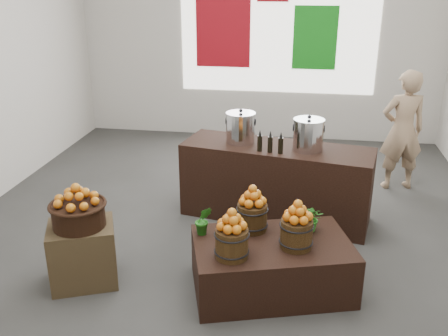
% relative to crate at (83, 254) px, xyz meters
% --- Properties ---
extents(ground, '(7.00, 7.00, 0.00)m').
position_rel_crate_xyz_m(ground, '(1.14, 1.20, -0.29)').
color(ground, '#343432').
rests_on(ground, ground).
extents(back_wall, '(6.00, 0.04, 4.00)m').
position_rel_crate_xyz_m(back_wall, '(1.14, 4.70, 1.71)').
color(back_wall, beige).
rests_on(back_wall, ground).
extents(back_opening, '(3.20, 0.02, 2.40)m').
position_rel_crate_xyz_m(back_opening, '(1.44, 4.68, 1.71)').
color(back_opening, white).
rests_on(back_opening, back_wall).
extents(deco_red_left, '(0.90, 0.04, 1.40)m').
position_rel_crate_xyz_m(deco_red_left, '(0.54, 4.67, 1.61)').
color(deco_red_left, maroon).
rests_on(deco_red_left, back_wall).
extents(deco_green_right, '(0.70, 0.04, 1.00)m').
position_rel_crate_xyz_m(deco_green_right, '(2.04, 4.67, 1.41)').
color(deco_green_right, '#137C17').
rests_on(deco_green_right, back_wall).
extents(crate, '(0.71, 0.65, 0.58)m').
position_rel_crate_xyz_m(crate, '(0.00, 0.00, 0.00)').
color(crate, '#463820').
rests_on(crate, ground).
extents(wicker_basket, '(0.46, 0.46, 0.21)m').
position_rel_crate_xyz_m(wicker_basket, '(0.00, 0.00, 0.39)').
color(wicker_basket, black).
rests_on(wicker_basket, crate).
extents(apples_in_basket, '(0.36, 0.36, 0.19)m').
position_rel_crate_xyz_m(apples_in_basket, '(0.00, 0.00, 0.59)').
color(apples_in_basket, '#B01D05').
rests_on(apples_in_basket, wicker_basket).
extents(display_table, '(1.55, 1.20, 0.47)m').
position_rel_crate_xyz_m(display_table, '(1.70, 0.16, -0.05)').
color(display_table, black).
rests_on(display_table, ground).
extents(apple_bucket_front_left, '(0.27, 0.27, 0.25)m').
position_rel_crate_xyz_m(apple_bucket_front_left, '(1.38, -0.13, 0.31)').
color(apple_bucket_front_left, '#3B2510').
rests_on(apple_bucket_front_left, display_table).
extents(apples_in_bucket_front_left, '(0.21, 0.21, 0.18)m').
position_rel_crate_xyz_m(apples_in_bucket_front_left, '(1.38, -0.13, 0.53)').
color(apples_in_bucket_front_left, '#B01D05').
rests_on(apples_in_bucket_front_left, apple_bucket_front_left).
extents(apple_bucket_front_right, '(0.27, 0.27, 0.25)m').
position_rel_crate_xyz_m(apple_bucket_front_right, '(1.90, 0.11, 0.31)').
color(apple_bucket_front_right, '#3B2510').
rests_on(apple_bucket_front_right, display_table).
extents(apples_in_bucket_front_right, '(0.21, 0.21, 0.18)m').
position_rel_crate_xyz_m(apples_in_bucket_front_right, '(1.90, 0.11, 0.53)').
color(apples_in_bucket_front_right, '#B01D05').
rests_on(apples_in_bucket_front_right, apple_bucket_front_right).
extents(apple_bucket_rear, '(0.27, 0.27, 0.25)m').
position_rel_crate_xyz_m(apple_bucket_rear, '(1.50, 0.36, 0.31)').
color(apple_bucket_rear, '#3B2510').
rests_on(apple_bucket_rear, display_table).
extents(apples_in_bucket_rear, '(0.21, 0.21, 0.18)m').
position_rel_crate_xyz_m(apples_in_bucket_rear, '(1.50, 0.36, 0.53)').
color(apples_in_bucket_rear, '#B01D05').
rests_on(apples_in_bucket_rear, apple_bucket_rear).
extents(herb_garnish_right, '(0.26, 0.24, 0.25)m').
position_rel_crate_xyz_m(herb_garnish_right, '(2.03, 0.43, 0.31)').
color(herb_garnish_right, '#1A5B13').
rests_on(herb_garnish_right, display_table).
extents(herb_garnish_left, '(0.18, 0.15, 0.27)m').
position_rel_crate_xyz_m(herb_garnish_left, '(1.08, 0.21, 0.32)').
color(herb_garnish_left, '#1A5B13').
rests_on(herb_garnish_left, display_table).
extents(counter, '(2.21, 1.07, 0.87)m').
position_rel_crate_xyz_m(counter, '(1.65, 1.60, 0.15)').
color(counter, black).
rests_on(counter, ground).
extents(stock_pot_left, '(0.33, 0.33, 0.33)m').
position_rel_crate_xyz_m(stock_pot_left, '(1.22, 1.69, 0.74)').
color(stock_pot_left, silver).
rests_on(stock_pot_left, counter).
extents(stock_pot_center, '(0.33, 0.33, 0.33)m').
position_rel_crate_xyz_m(stock_pot_center, '(1.98, 1.54, 0.74)').
color(stock_pot_center, silver).
rests_on(stock_pot_center, counter).
extents(oil_cruets, '(0.24, 0.10, 0.24)m').
position_rel_crate_xyz_m(oil_cruets, '(1.60, 1.40, 0.70)').
color(oil_cruets, black).
rests_on(oil_cruets, counter).
extents(shopper, '(0.64, 0.49, 1.57)m').
position_rel_crate_xyz_m(shopper, '(3.18, 2.73, 0.50)').
color(shopper, '#987A5D').
rests_on(shopper, ground).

